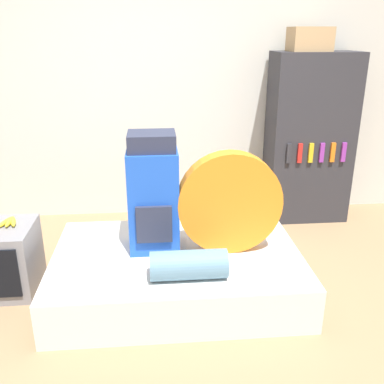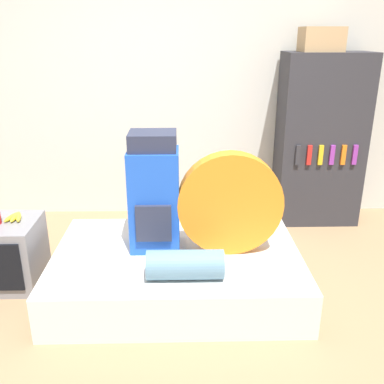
{
  "view_description": "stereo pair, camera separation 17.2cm",
  "coord_description": "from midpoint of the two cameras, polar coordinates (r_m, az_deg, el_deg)",
  "views": [
    {
      "loc": [
        -0.19,
        -2.2,
        1.77
      ],
      "look_at": [
        0.05,
        0.48,
        0.76
      ],
      "focal_mm": 40.0,
      "sensor_mm": 36.0,
      "label": 1
    },
    {
      "loc": [
        -0.02,
        -2.21,
        1.77
      ],
      "look_at": [
        0.05,
        0.48,
        0.76
      ],
      "focal_mm": 40.0,
      "sensor_mm": 36.0,
      "label": 2
    }
  ],
  "objects": [
    {
      "name": "cardboard_box",
      "position": [
        4.11,
        14.21,
        19.16
      ],
      "size": [
        0.35,
        0.28,
        0.21
      ],
      "color": "tan",
      "rests_on": "bookshelf"
    },
    {
      "name": "bookshelf",
      "position": [
        4.27,
        14.24,
        6.87
      ],
      "size": [
        0.78,
        0.43,
        1.61
      ],
      "color": "#2D2D33",
      "rests_on": "ground_plane"
    },
    {
      "name": "television",
      "position": [
        3.41,
        -25.58,
        -8.11
      ],
      "size": [
        0.5,
        0.47,
        0.49
      ],
      "color": "gray",
      "rests_on": "ground_plane"
    },
    {
      "name": "wall_back",
      "position": [
        4.21,
        -3.82,
        14.14
      ],
      "size": [
        8.0,
        0.05,
        2.6
      ],
      "color": "silver",
      "rests_on": "ground_plane"
    },
    {
      "name": "backpack",
      "position": [
        2.96,
        -6.84,
        -0.37
      ],
      "size": [
        0.34,
        0.31,
        0.84
      ],
      "color": "blue",
      "rests_on": "bed"
    },
    {
      "name": "ground_plane",
      "position": [
        2.83,
        -2.03,
        -18.16
      ],
      "size": [
        16.0,
        16.0,
        0.0
      ],
      "primitive_type": "plane",
      "color": "#997551"
    },
    {
      "name": "banana_bunch",
      "position": [
        3.33,
        -24.53,
        -3.63
      ],
      "size": [
        0.13,
        0.18,
        0.04
      ],
      "color": "yellow",
      "rests_on": "television"
    },
    {
      "name": "sleeping_roll",
      "position": [
        2.71,
        -2.19,
        -9.7
      ],
      "size": [
        0.48,
        0.19,
        0.19
      ],
      "color": "#5B849E",
      "rests_on": "bed"
    },
    {
      "name": "tent_bag",
      "position": [
        2.93,
        3.36,
        -1.44
      ],
      "size": [
        0.72,
        0.13,
        0.72
      ],
      "color": "orange",
      "rests_on": "bed"
    },
    {
      "name": "bed",
      "position": [
        3.13,
        -3.6,
        -10.52
      ],
      "size": [
        1.73,
        1.15,
        0.31
      ],
      "color": "silver",
      "rests_on": "ground_plane"
    }
  ]
}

